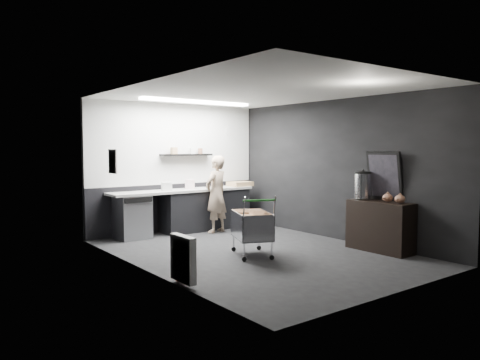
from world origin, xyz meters
TOP-DOWN VIEW (x-y plane):
  - floor at (0.00, 0.00)m, footprint 5.50×5.50m
  - ceiling at (0.00, 0.00)m, footprint 5.50×5.50m
  - wall_back at (0.00, 2.75)m, footprint 5.50×0.00m
  - wall_front at (0.00, -2.75)m, footprint 5.50×0.00m
  - wall_left at (-2.00, 0.00)m, footprint 0.00×5.50m
  - wall_right at (2.00, 0.00)m, footprint 0.00×5.50m
  - kitchen_wall_panel at (0.00, 2.73)m, footprint 3.95×0.02m
  - dado_panel at (0.00, 2.73)m, footprint 3.95×0.02m
  - floating_shelf at (0.20, 2.62)m, footprint 1.20×0.22m
  - wall_clock at (1.40, 2.72)m, footprint 0.20×0.03m
  - poster at (-1.98, 1.30)m, footprint 0.02×0.30m
  - poster_red_band at (-1.98, 1.30)m, footprint 0.02×0.22m
  - radiator at (-1.94, -0.90)m, footprint 0.10×0.50m
  - ceiling_strip at (0.00, 1.85)m, footprint 2.40×0.20m
  - prep_counter at (0.14, 2.42)m, footprint 3.20×0.61m
  - person at (0.53, 1.97)m, footprint 0.67×0.54m
  - shopping_cart at (-0.19, -0.13)m, footprint 0.85×1.09m
  - sideboard at (1.78, -1.16)m, footprint 0.49×1.14m
  - fire_extinguisher at (-1.85, -0.70)m, footprint 0.14×0.14m
  - cardboard_box at (1.45, 2.37)m, footprint 0.51×0.39m
  - pink_tub at (0.16, 2.42)m, footprint 0.20×0.20m
  - white_container at (-0.42, 2.37)m, footprint 0.23×0.21m

SIDE VIEW (x-z plane):
  - floor at x=0.00m, z-range 0.00..0.00m
  - fire_extinguisher at x=-1.85m, z-range -0.01..0.46m
  - radiator at x=-1.94m, z-range 0.05..0.65m
  - prep_counter at x=0.14m, z-range 0.01..0.91m
  - shopping_cart at x=-0.19m, z-range -0.02..0.96m
  - dado_panel at x=0.00m, z-range 0.00..1.00m
  - sideboard at x=1.78m, z-range -0.31..1.40m
  - person at x=0.53m, z-range 0.00..1.61m
  - cardboard_box at x=1.45m, z-range 0.90..1.00m
  - white_container at x=-0.42m, z-range 0.90..1.07m
  - pink_tub at x=0.16m, z-range 0.90..1.10m
  - wall_back at x=0.00m, z-range -1.40..4.10m
  - wall_front at x=0.00m, z-range -1.40..4.10m
  - wall_left at x=-2.00m, z-range -1.40..4.10m
  - wall_right at x=2.00m, z-range -1.40..4.10m
  - poster at x=-1.98m, z-range 1.35..1.75m
  - floating_shelf at x=0.20m, z-range 1.60..1.64m
  - poster_red_band at x=-1.98m, z-range 1.57..1.67m
  - kitchen_wall_panel at x=0.00m, z-range 1.00..2.70m
  - wall_clock at x=1.40m, z-range 2.05..2.25m
  - ceiling_strip at x=0.00m, z-range 2.65..2.69m
  - ceiling at x=0.00m, z-range 2.70..2.70m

